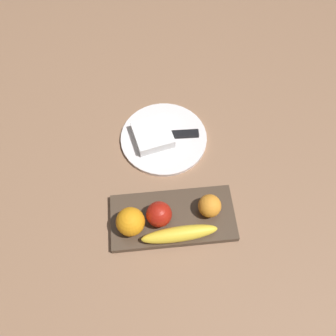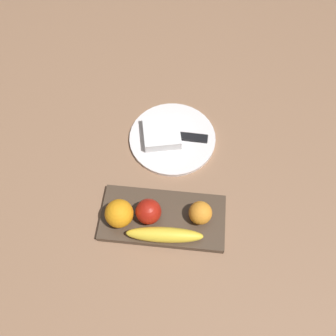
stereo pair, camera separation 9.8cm
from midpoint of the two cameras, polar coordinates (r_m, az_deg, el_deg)
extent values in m
plane|color=#8F684C|center=(0.97, -3.01, -9.94)|extent=(2.40, 2.40, 0.00)
cube|color=#483729|center=(0.97, -2.16, -8.09)|extent=(0.33, 0.15, 0.02)
sphere|color=#A81B10|center=(0.93, -4.47, -7.52)|extent=(0.07, 0.07, 0.07)
ellipsoid|color=yellow|center=(0.92, -1.26, -10.60)|extent=(0.20, 0.05, 0.04)
sphere|color=orange|center=(0.94, 3.58, -6.23)|extent=(0.06, 0.06, 0.06)
sphere|color=orange|center=(0.92, -8.97, -8.60)|extent=(0.07, 0.07, 0.07)
cylinder|color=white|center=(1.09, -3.24, 4.48)|extent=(0.26, 0.26, 0.01)
cube|color=white|center=(1.08, -5.01, 4.97)|extent=(0.13, 0.13, 0.03)
cube|color=silver|center=(1.09, -3.28, 4.82)|extent=(0.15, 0.02, 0.00)
cube|color=black|center=(1.09, -0.11, 5.13)|extent=(0.09, 0.03, 0.01)
camera|label=1|loc=(0.05, -92.86, -5.03)|focal=38.86mm
camera|label=2|loc=(0.05, 87.14, 5.03)|focal=38.86mm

